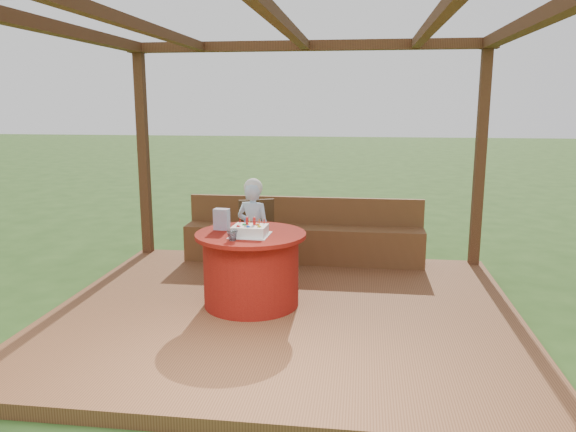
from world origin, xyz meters
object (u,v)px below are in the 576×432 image
object	(u,v)px
chair	(259,234)
birthday_cake	(250,230)
table	(251,268)
drinking_glass	(232,235)
elderly_woman	(254,228)
gift_bag	(222,219)
bench	(303,241)

from	to	relation	value
chair	birthday_cake	distance (m)	1.18
table	drinking_glass	bearing A→B (deg)	-108.22
elderly_woman	gift_bag	size ratio (longest dim) A/B	5.47
bench	gift_bag	size ratio (longest dim) A/B	14.18
table	gift_bag	bearing A→B (deg)	161.20
bench	drinking_glass	size ratio (longest dim) A/B	28.95
chair	elderly_woman	size ratio (longest dim) A/B	0.75
drinking_glass	table	bearing A→B (deg)	71.78
elderly_woman	gift_bag	world-z (taller)	elderly_woman
gift_bag	drinking_glass	world-z (taller)	gift_bag
table	birthday_cake	bearing A→B (deg)	-81.81
chair	drinking_glass	world-z (taller)	chair
bench	birthday_cake	world-z (taller)	birthday_cake
table	drinking_glass	world-z (taller)	drinking_glass
bench	table	bearing A→B (deg)	-101.99
bench	elderly_woman	distance (m)	0.98
elderly_woman	gift_bag	xyz separation A→B (m)	(-0.18, -0.73, 0.25)
drinking_glass	birthday_cake	bearing A→B (deg)	60.68
bench	elderly_woman	world-z (taller)	elderly_woman
chair	birthday_cake	size ratio (longest dim) A/B	2.29
chair	gift_bag	world-z (taller)	gift_bag
gift_bag	chair	bearing A→B (deg)	83.37
gift_bag	birthday_cake	bearing A→B (deg)	-26.96
bench	chair	distance (m)	0.79
table	drinking_glass	size ratio (longest dim) A/B	10.48
bench	table	world-z (taller)	bench
birthday_cake	gift_bag	world-z (taller)	gift_bag
bench	drinking_glass	distance (m)	2.07
birthday_cake	chair	bearing A→B (deg)	96.52
birthday_cake	table	bearing A→B (deg)	98.19
bench	chair	size ratio (longest dim) A/B	3.45
table	chair	xyz separation A→B (m)	(-0.11, 1.02, 0.11)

